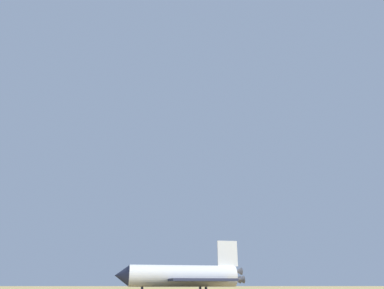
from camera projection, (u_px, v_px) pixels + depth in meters
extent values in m
cylinder|color=white|center=(183.00, 276.00, 100.76)|extent=(32.56, 11.85, 6.00)
cone|color=#2D334C|center=(122.00, 275.00, 97.23)|extent=(4.99, 6.34, 5.70)
ellipsoid|color=white|center=(140.00, 270.00, 98.84)|extent=(7.03, 5.12, 2.40)
cube|color=#2D334C|center=(196.00, 280.00, 101.09)|extent=(22.15, 26.93, 0.70)
cube|color=white|center=(227.00, 253.00, 106.03)|extent=(6.40, 1.78, 7.60)
cone|color=#595960|center=(238.00, 271.00, 104.67)|extent=(2.77, 2.61, 2.20)
cone|color=#595960|center=(237.00, 280.00, 105.20)|extent=(2.77, 2.61, 2.20)
cone|color=#595960|center=(240.00, 280.00, 102.31)|extent=(2.77, 2.61, 2.20)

